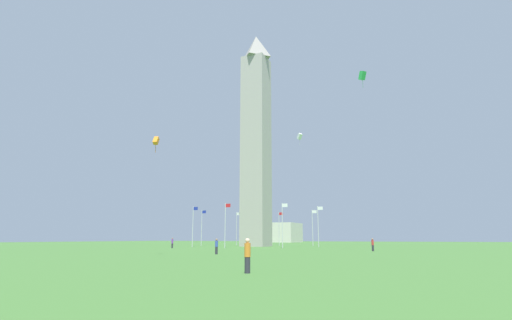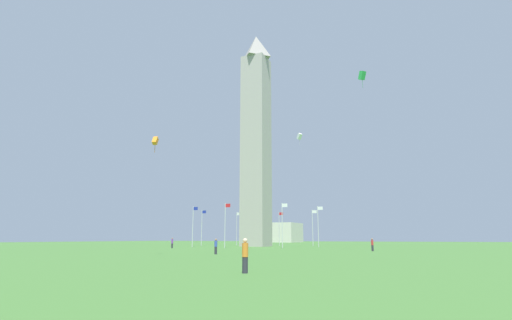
% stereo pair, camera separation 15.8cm
% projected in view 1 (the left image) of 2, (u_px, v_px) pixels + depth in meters
% --- Properties ---
extents(ground_plane, '(260.00, 260.00, 0.00)m').
position_uv_depth(ground_plane, '(256.00, 246.00, 82.04)').
color(ground_plane, '#3D6B2D').
extents(obelisk_monument, '(5.30, 5.30, 48.18)m').
position_uv_depth(obelisk_monument, '(256.00, 136.00, 86.77)').
color(obelisk_monument, '#A8A399').
rests_on(obelisk_monument, ground).
extents(flagpole_n, '(1.12, 0.14, 8.03)m').
position_uv_depth(flagpole_n, '(318.00, 224.00, 77.38)').
color(flagpole_n, silver).
rests_on(flagpole_n, ground).
extents(flagpole_ne, '(1.12, 0.14, 8.03)m').
position_uv_depth(flagpole_ne, '(313.00, 226.00, 87.54)').
color(flagpole_ne, silver).
rests_on(flagpole_ne, ground).
extents(flagpole_e, '(1.12, 0.14, 8.03)m').
position_uv_depth(flagpole_e, '(279.00, 227.00, 94.98)').
color(flagpole_e, silver).
rests_on(flagpole_e, ground).
extents(flagpole_se, '(1.12, 0.14, 8.03)m').
position_uv_depth(flagpole_se, '(237.00, 227.00, 95.33)').
color(flagpole_se, silver).
rests_on(flagpole_se, ground).
extents(flagpole_s, '(1.12, 0.14, 8.03)m').
position_uv_depth(flagpole_s, '(202.00, 226.00, 88.38)').
color(flagpole_s, silver).
rests_on(flagpole_s, ground).
extents(flagpole_sw, '(1.12, 0.14, 8.03)m').
position_uv_depth(flagpole_sw, '(193.00, 225.00, 78.22)').
color(flagpole_sw, silver).
rests_on(flagpole_sw, ground).
extents(flagpole_w, '(1.12, 0.14, 8.03)m').
position_uv_depth(flagpole_w, '(225.00, 223.00, 70.78)').
color(flagpole_w, silver).
rests_on(flagpole_w, ground).
extents(flagpole_nw, '(1.12, 0.14, 8.03)m').
position_uv_depth(flagpole_nw, '(283.00, 223.00, 70.43)').
color(flagpole_nw, silver).
rests_on(flagpole_nw, ground).
extents(person_orange_shirt, '(0.32, 0.32, 1.73)m').
position_uv_depth(person_orange_shirt, '(247.00, 256.00, 19.81)').
color(person_orange_shirt, '#2D2D38').
rests_on(person_orange_shirt, ground).
extents(person_blue_shirt, '(0.32, 0.32, 1.68)m').
position_uv_depth(person_blue_shirt, '(216.00, 246.00, 42.87)').
color(person_blue_shirt, '#2D2D38').
rests_on(person_blue_shirt, ground).
extents(person_red_shirt, '(0.32, 0.32, 1.71)m').
position_uv_depth(person_red_shirt, '(373.00, 245.00, 52.99)').
color(person_red_shirt, '#2D2D38').
rests_on(person_red_shirt, ground).
extents(person_purple_shirt, '(0.32, 0.32, 1.78)m').
position_uv_depth(person_purple_shirt, '(172.00, 243.00, 68.16)').
color(person_purple_shirt, '#2D2D38').
rests_on(person_purple_shirt, ground).
extents(kite_green_box, '(1.40, 1.34, 2.90)m').
position_uv_depth(kite_green_box, '(362.00, 76.00, 62.71)').
color(kite_green_box, green).
extents(kite_orange_box, '(0.68, 0.92, 1.73)m').
position_uv_depth(kite_orange_box, '(156.00, 141.00, 40.56)').
color(kite_orange_box, orange).
extents(kite_white_box, '(1.22, 1.14, 2.27)m').
position_uv_depth(kite_white_box, '(300.00, 136.00, 70.92)').
color(kite_white_box, white).
extents(distant_building, '(20.55, 15.26, 7.82)m').
position_uv_depth(distant_building, '(274.00, 233.00, 162.95)').
color(distant_building, beige).
rests_on(distant_building, ground).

